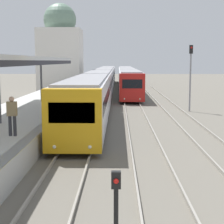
{
  "coord_description": "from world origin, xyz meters",
  "views": [
    {
      "loc": [
        1.95,
        -1.73,
        4.17
      ],
      "look_at": [
        1.64,
        16.67,
        1.65
      ],
      "focal_mm": 60.0,
      "sensor_mm": 36.0,
      "label": 1
    }
  ],
  "objects_px": {
    "person_on_platform": "(12,114)",
    "train_far": "(127,77)",
    "signal_post_near": "(116,206)",
    "signal_mast_far": "(191,70)",
    "train_near": "(103,81)"
  },
  "relations": [
    {
      "from": "person_on_platform",
      "to": "train_far",
      "type": "height_order",
      "value": "train_far"
    },
    {
      "from": "signal_post_near",
      "to": "signal_mast_far",
      "type": "distance_m",
      "value": 24.38
    },
    {
      "from": "person_on_platform",
      "to": "train_near",
      "type": "distance_m",
      "value": 31.1
    },
    {
      "from": "signal_post_near",
      "to": "train_near",
      "type": "bearing_deg",
      "value": 92.8
    },
    {
      "from": "train_far",
      "to": "signal_post_near",
      "type": "xyz_separation_m",
      "value": [
        -1.37,
        -49.42,
        -0.53
      ]
    },
    {
      "from": "person_on_platform",
      "to": "signal_post_near",
      "type": "height_order",
      "value": "person_on_platform"
    },
    {
      "from": "signal_mast_far",
      "to": "signal_post_near",
      "type": "bearing_deg",
      "value": -104.23
    },
    {
      "from": "train_far",
      "to": "signal_mast_far",
      "type": "xyz_separation_m",
      "value": [
        4.6,
        -25.89,
        1.68
      ]
    },
    {
      "from": "train_far",
      "to": "person_on_platform",
      "type": "bearing_deg",
      "value": -97.91
    },
    {
      "from": "person_on_platform",
      "to": "signal_post_near",
      "type": "xyz_separation_m",
      "value": [
        4.4,
        -7.95,
        -0.8
      ]
    },
    {
      "from": "train_near",
      "to": "train_far",
      "type": "relative_size",
      "value": 1.46
    },
    {
      "from": "train_near",
      "to": "train_far",
      "type": "distance_m",
      "value": 10.97
    },
    {
      "from": "signal_post_near",
      "to": "signal_mast_far",
      "type": "xyz_separation_m",
      "value": [
        5.97,
        23.53,
        2.21
      ]
    },
    {
      "from": "person_on_platform",
      "to": "train_far",
      "type": "distance_m",
      "value": 41.88
    },
    {
      "from": "person_on_platform",
      "to": "train_far",
      "type": "bearing_deg",
      "value": 82.09
    }
  ]
}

